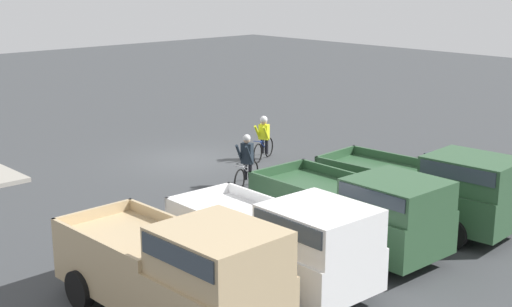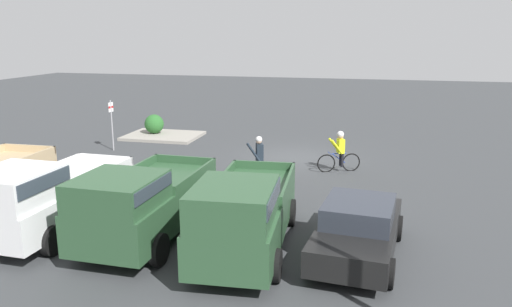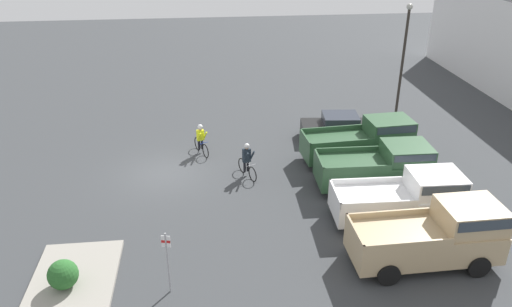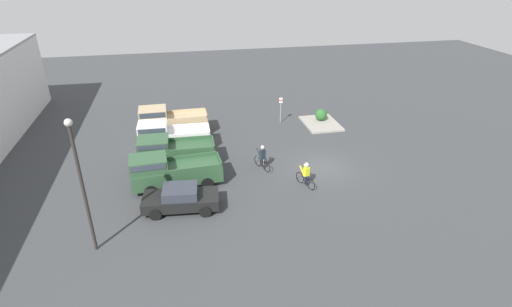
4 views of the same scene
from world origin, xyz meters
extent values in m
plane|color=#383A3D|center=(0.00, 0.00, 0.00)|extent=(80.00, 80.00, 0.00)
cube|color=black|center=(-3.12, 9.66, 0.60)|extent=(2.23, 4.46, 0.63)
cube|color=#2D333D|center=(-3.12, 9.66, 1.18)|extent=(1.82, 2.09, 0.53)
cylinder|color=black|center=(-3.89, 11.12, 0.34)|extent=(0.25, 0.69, 0.68)
cylinder|color=black|center=(-2.08, 10.94, 0.34)|extent=(0.25, 0.69, 0.68)
cylinder|color=black|center=(-4.16, 8.38, 0.34)|extent=(0.25, 0.69, 0.68)
cylinder|color=black|center=(-2.35, 8.20, 0.34)|extent=(0.25, 0.69, 0.68)
cube|color=#2D5133|center=(-0.32, 9.78, 0.85)|extent=(2.31, 5.68, 1.01)
cube|color=#2D5133|center=(-0.44, 11.44, 1.77)|extent=(1.92, 2.34, 0.83)
cube|color=#333D47|center=(-0.44, 11.44, 1.96)|extent=(1.97, 2.17, 0.37)
cube|color=#2D5133|center=(-1.16, 8.60, 1.48)|extent=(0.31, 3.33, 0.25)
cube|color=#2D5133|center=(0.68, 8.73, 1.48)|extent=(0.31, 3.33, 0.25)
cube|color=#2D5133|center=(-0.13, 7.05, 1.48)|extent=(1.92, 0.21, 0.25)
cylinder|color=black|center=(-1.40, 11.43, 0.39)|extent=(0.27, 0.78, 0.77)
cylinder|color=black|center=(0.52, 11.56, 0.39)|extent=(0.27, 0.78, 0.77)
cylinder|color=black|center=(-1.16, 7.99, 0.39)|extent=(0.27, 0.78, 0.77)
cylinder|color=black|center=(0.76, 8.13, 0.39)|extent=(0.27, 0.78, 0.77)
cube|color=#2D5133|center=(2.48, 9.69, 0.88)|extent=(2.18, 5.18, 1.04)
cube|color=#2D5133|center=(2.51, 11.23, 1.76)|extent=(1.94, 2.10, 0.72)
cube|color=#333D47|center=(2.51, 11.23, 1.92)|extent=(2.00, 1.93, 0.32)
cube|color=#2D5133|center=(1.46, 8.68, 1.53)|extent=(0.15, 3.08, 0.25)
cube|color=#2D5133|center=(3.44, 8.64, 1.53)|extent=(0.15, 3.08, 0.25)
cube|color=#2D5133|center=(2.42, 7.16, 1.53)|extent=(2.06, 0.13, 0.25)
cylinder|color=black|center=(1.48, 11.30, 0.40)|extent=(0.24, 0.81, 0.80)
cylinder|color=black|center=(3.54, 11.25, 0.40)|extent=(0.24, 0.81, 0.80)
cylinder|color=black|center=(1.41, 8.12, 0.40)|extent=(0.24, 0.81, 0.80)
cylinder|color=black|center=(3.47, 8.07, 0.40)|extent=(0.24, 0.81, 0.80)
cube|color=white|center=(5.28, 9.77, 0.82)|extent=(2.14, 5.28, 0.93)
cube|color=white|center=(5.32, 11.33, 1.71)|extent=(1.89, 2.14, 0.85)
cube|color=#333D47|center=(5.32, 11.33, 1.90)|extent=(1.95, 1.97, 0.37)
cube|color=white|center=(4.29, 8.75, 1.41)|extent=(0.17, 3.14, 0.25)
cube|color=white|center=(6.20, 8.70, 1.41)|extent=(0.17, 3.14, 0.25)
cube|color=white|center=(5.21, 7.20, 1.41)|extent=(1.99, 0.14, 0.25)
cylinder|color=black|center=(4.33, 11.41, 0.39)|extent=(0.24, 0.79, 0.79)
cylinder|color=black|center=(6.32, 11.36, 0.39)|extent=(0.24, 0.79, 0.79)
cylinder|color=black|center=(4.24, 8.18, 0.39)|extent=(0.24, 0.79, 0.79)
cylinder|color=black|center=(6.23, 8.12, 0.39)|extent=(0.24, 0.79, 0.79)
cube|color=tan|center=(8.08, 9.76, 0.91)|extent=(2.13, 5.38, 1.09)
cube|color=tan|center=(8.05, 11.36, 1.90)|extent=(1.91, 2.17, 0.88)
cube|color=#333D47|center=(8.05, 11.36, 2.09)|extent=(1.96, 2.00, 0.39)
cube|color=tan|center=(7.13, 8.67, 1.58)|extent=(0.14, 3.21, 0.25)
cube|color=tan|center=(9.07, 8.71, 1.58)|extent=(0.14, 3.21, 0.25)
cube|color=tan|center=(8.13, 7.13, 1.58)|extent=(2.03, 0.12, 0.25)
cylinder|color=black|center=(7.03, 11.40, 0.41)|extent=(0.24, 0.83, 0.82)
cylinder|color=black|center=(9.06, 11.44, 0.41)|extent=(0.24, 0.83, 0.82)
cylinder|color=black|center=(7.10, 8.09, 0.41)|extent=(0.24, 0.83, 0.82)
cylinder|color=black|center=(9.12, 8.13, 0.41)|extent=(0.24, 0.83, 0.82)
torus|color=black|center=(1.25, 4.25, 0.36)|extent=(0.72, 0.35, 0.76)
torus|color=black|center=(0.28, 3.83, 0.36)|extent=(0.72, 0.35, 0.76)
cylinder|color=silver|center=(0.77, 4.04, 0.54)|extent=(0.52, 0.25, 0.40)
cylinder|color=silver|center=(0.77, 4.04, 0.76)|extent=(0.55, 0.26, 0.04)
cylinder|color=silver|center=(0.60, 3.97, 0.54)|extent=(0.05, 0.05, 0.37)
cylinder|color=silver|center=(1.13, 4.19, 0.78)|extent=(0.20, 0.43, 0.02)
cylinder|color=black|center=(0.63, 4.08, 0.50)|extent=(0.16, 0.16, 0.57)
cylinder|color=black|center=(0.70, 3.91, 0.50)|extent=(0.16, 0.16, 0.57)
cube|color=#1E2833|center=(0.72, 4.02, 1.12)|extent=(0.36, 0.43, 0.68)
cylinder|color=#1E2833|center=(0.85, 4.26, 1.12)|extent=(0.52, 0.29, 0.73)
cylinder|color=#1E2833|center=(0.98, 3.94, 1.12)|extent=(0.52, 0.29, 0.73)
sphere|color=tan|center=(0.74, 4.03, 1.57)|extent=(0.23, 0.23, 0.23)
sphere|color=silver|center=(0.74, 4.03, 1.63)|extent=(0.25, 0.25, 0.25)
torus|color=black|center=(-1.57, 2.06, 0.35)|extent=(0.71, 0.34, 0.75)
torus|color=black|center=(-2.53, 1.65, 0.35)|extent=(0.71, 0.34, 0.75)
cylinder|color=#233D9E|center=(-2.05, 1.85, 0.54)|extent=(0.51, 0.25, 0.40)
cylinder|color=#233D9E|center=(-2.05, 1.85, 0.75)|extent=(0.54, 0.26, 0.04)
cylinder|color=#233D9E|center=(-2.22, 1.78, 0.54)|extent=(0.05, 0.05, 0.37)
cylinder|color=#233D9E|center=(-1.69, 2.01, 0.77)|extent=(0.20, 0.43, 0.02)
cylinder|color=black|center=(-2.18, 1.90, 0.49)|extent=(0.16, 0.16, 0.56)
cylinder|color=black|center=(-2.11, 1.73, 0.49)|extent=(0.16, 0.16, 0.56)
cube|color=yellow|center=(-2.10, 1.83, 1.05)|extent=(0.36, 0.43, 0.56)
cylinder|color=yellow|center=(-1.97, 2.07, 1.05)|extent=(0.51, 0.29, 0.62)
cylinder|color=yellow|center=(-1.84, 1.76, 1.05)|extent=(0.51, 0.29, 0.62)
sphere|color=tan|center=(-2.08, 1.84, 1.46)|extent=(0.25, 0.25, 0.25)
sphere|color=silver|center=(-2.08, 1.84, 1.52)|extent=(0.28, 0.28, 0.28)
cylinder|color=#9E9EA3|center=(8.65, 0.65, 1.20)|extent=(0.06, 0.06, 2.40)
cube|color=white|center=(8.65, 0.65, 2.07)|extent=(0.09, 0.30, 0.45)
cube|color=red|center=(8.65, 0.65, 2.07)|extent=(0.09, 0.30, 0.10)
cylinder|color=#2D2823|center=(-5.81, 13.99, 3.33)|extent=(0.16, 0.16, 6.67)
sphere|color=#B2B2A8|center=(-5.81, 13.99, 6.80)|extent=(0.36, 0.36, 0.36)
cube|color=gray|center=(7.60, -2.73, 0.07)|extent=(3.85, 2.90, 0.15)
sphere|color=#286028|center=(8.18, -2.91, 0.66)|extent=(1.03, 1.03, 1.03)
camera|label=1|loc=(15.68, 20.60, 6.76)|focal=50.00mm
camera|label=2|loc=(-3.39, 21.50, 5.47)|focal=35.00mm
camera|label=3|loc=(22.11, 2.09, 11.69)|focal=35.00mm
camera|label=4|loc=(-22.87, 9.36, 13.13)|focal=28.00mm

